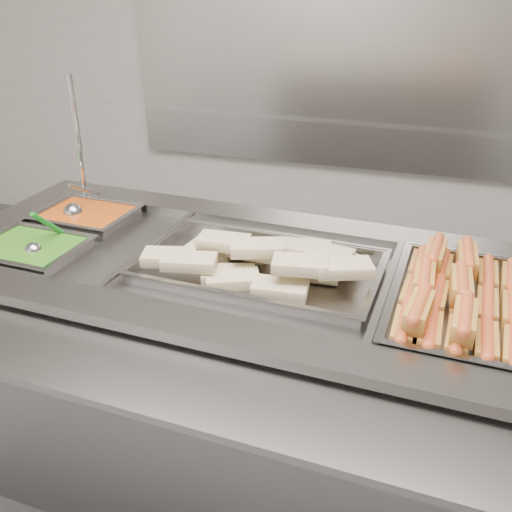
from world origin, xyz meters
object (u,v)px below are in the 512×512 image
(steam_counter, at_px, (242,381))
(pan_hotdogs, at_px, (459,312))
(sneeze_guard, at_px, (266,121))
(pan_wraps, at_px, (259,271))
(serving_spoon, at_px, (36,246))
(ladle, at_px, (74,211))

(steam_counter, xyz_separation_m, pan_hotdogs, (0.64, -0.03, 0.42))
(steam_counter, bearing_deg, sneeze_guard, 87.01)
(steam_counter, bearing_deg, pan_wraps, -2.99)
(pan_hotdogs, xyz_separation_m, serving_spoon, (-1.27, -0.09, 0.05))
(sneeze_guard, bearing_deg, pan_wraps, -77.64)
(sneeze_guard, bearing_deg, pan_hotdogs, -22.27)
(pan_wraps, bearing_deg, pan_hotdogs, -2.99)
(sneeze_guard, xyz_separation_m, serving_spoon, (-0.65, -0.34, -0.36))
(steam_counter, height_order, pan_wraps, pan_wraps)
(pan_wraps, xyz_separation_m, serving_spoon, (-0.69, -0.12, 0.04))
(pan_hotdogs, height_order, ladle, ladle)
(pan_hotdogs, relative_size, pan_wraps, 0.81)
(ladle, relative_size, serving_spoon, 1.15)
(ladle, bearing_deg, serving_spoon, -78.98)
(steam_counter, xyz_separation_m, ladle, (-0.69, 0.17, 0.47))
(pan_wraps, bearing_deg, ladle, 167.07)
(pan_wraps, xyz_separation_m, ladle, (-0.75, 0.17, 0.03))
(pan_hotdogs, bearing_deg, pan_wraps, 177.01)
(steam_counter, height_order, serving_spoon, serving_spoon)
(ladle, distance_m, serving_spoon, 0.29)
(steam_counter, distance_m, pan_hotdogs, 0.76)
(pan_hotdogs, relative_size, serving_spoon, 3.30)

